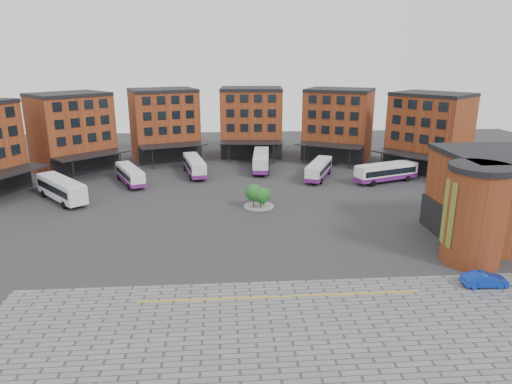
{
  "coord_description": "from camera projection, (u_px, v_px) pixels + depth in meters",
  "views": [
    {
      "loc": [
        -3.01,
        -50.91,
        21.21
      ],
      "look_at": [
        1.17,
        6.16,
        4.0
      ],
      "focal_mm": 32.0,
      "sensor_mm": 36.0,
      "label": 1
    }
  ],
  "objects": [
    {
      "name": "bus_c",
      "position": [
        194.0,
        166.0,
        83.72
      ],
      "size": [
        4.99,
        11.74,
        3.22
      ],
      "rotation": [
        0.0,
        0.0,
        0.21
      ],
      "color": "silver",
      "rests_on": "ground"
    },
    {
      "name": "bus_e",
      "position": [
        319.0,
        169.0,
        81.3
      ],
      "size": [
        6.84,
        11.13,
        3.11
      ],
      "rotation": [
        0.0,
        0.0,
        -0.42
      ],
      "color": "white",
      "rests_on": "ground"
    },
    {
      "name": "bus_a",
      "position": [
        61.0,
        188.0,
        68.61
      ],
      "size": [
        9.97,
        11.11,
        3.45
      ],
      "rotation": [
        0.0,
        0.0,
        0.7
      ],
      "color": "silver",
      "rests_on": "ground"
    },
    {
      "name": "blue_car",
      "position": [
        485.0,
        280.0,
        43.43
      ],
      "size": [
        4.28,
        1.61,
        1.39
      ],
      "primitive_type": "imported",
      "rotation": [
        0.0,
        0.0,
        1.54
      ],
      "color": "#0C2EA4",
      "rests_on": "ground"
    },
    {
      "name": "tree_island",
      "position": [
        259.0,
        195.0,
        65.62
      ],
      "size": [
        4.4,
        4.4,
        3.6
      ],
      "color": "gray",
      "rests_on": "ground"
    },
    {
      "name": "paving_zone",
      "position": [
        295.0,
        351.0,
        34.07
      ],
      "size": [
        50.0,
        22.0,
        0.02
      ],
      "primitive_type": "cube",
      "color": "slate",
      "rests_on": "ground"
    },
    {
      "name": "ground",
      "position": [
        250.0,
        239.0,
        54.95
      ],
      "size": [
        160.0,
        160.0,
        0.0
      ],
      "primitive_type": "plane",
      "color": "#28282B",
      "rests_on": "ground"
    },
    {
      "name": "yellow_line",
      "position": [
        281.0,
        297.0,
        41.71
      ],
      "size": [
        26.0,
        0.15,
        0.02
      ],
      "primitive_type": "cube",
      "color": "gold",
      "rests_on": "paving_zone"
    },
    {
      "name": "bus_f",
      "position": [
        386.0,
        172.0,
        78.92
      ],
      "size": [
        11.93,
        6.6,
        3.3
      ],
      "rotation": [
        0.0,
        0.0,
        -1.22
      ],
      "color": "white",
      "rests_on": "ground"
    },
    {
      "name": "bus_d",
      "position": [
        261.0,
        160.0,
        87.23
      ],
      "size": [
        4.11,
        12.62,
        3.49
      ],
      "rotation": [
        0.0,
        0.0,
        -0.1
      ],
      "color": "silver",
      "rests_on": "ground"
    },
    {
      "name": "main_building",
      "position": [
        214.0,
        130.0,
        89.06
      ],
      "size": [
        94.14,
        42.48,
        14.6
      ],
      "color": "brown",
      "rests_on": "ground"
    },
    {
      "name": "east_building",
      "position": [
        500.0,
        199.0,
        52.51
      ],
      "size": [
        17.4,
        15.4,
        10.6
      ],
      "color": "brown",
      "rests_on": "ground"
    },
    {
      "name": "bus_b",
      "position": [
        130.0,
        175.0,
        77.91
      ],
      "size": [
        6.75,
        10.62,
        2.98
      ],
      "rotation": [
        0.0,
        0.0,
        0.44
      ],
      "color": "white",
      "rests_on": "ground"
    }
  ]
}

